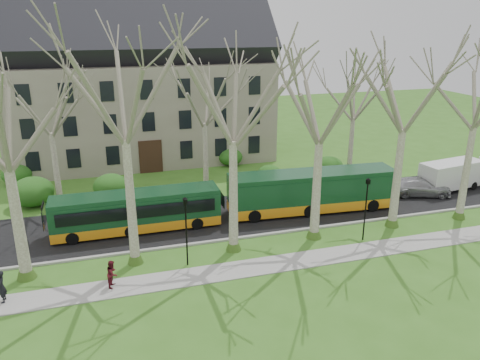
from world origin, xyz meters
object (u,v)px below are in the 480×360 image
bus_follow (312,191)px  pedestrian_b (112,274)px  van_a (451,176)px  pedestrian_a (1,287)px  bus_lead (137,211)px  sedan (420,187)px

bus_follow → pedestrian_b: 16.72m
bus_follow → pedestrian_b: size_ratio=8.24×
van_a → pedestrian_b: bearing=-173.4°
bus_follow → pedestrian_a: 21.89m
van_a → pedestrian_a: size_ratio=3.24×
bus_lead → bus_follow: bearing=-0.8°
van_a → pedestrian_a: van_a is taller
van_a → pedestrian_b: (-28.75, -7.75, -0.46)m
sedan → van_a: van_a is taller
bus_follow → pedestrian_b: bus_follow is taller
bus_lead → sedan: 23.34m
sedan → pedestrian_b: (-25.32, -7.31, 0.04)m
bus_lead → bus_follow: bus_follow is taller
sedan → bus_lead: bearing=108.5°
sedan → van_a: (3.42, 0.44, 0.50)m
pedestrian_a → bus_follow: bearing=107.7°
sedan → pedestrian_a: bearing=121.1°
pedestrian_a → pedestrian_b: 5.59m
bus_lead → pedestrian_a: bearing=-137.1°
bus_follow → sedan: size_ratio=2.51×
bus_follow → pedestrian_a: size_ratio=7.31×
bus_lead → van_a: bus_lead is taller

